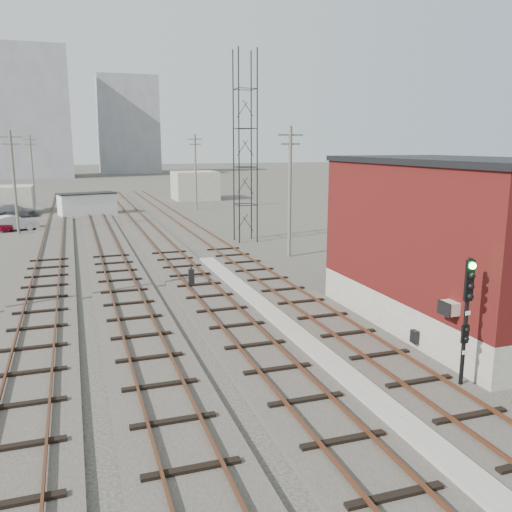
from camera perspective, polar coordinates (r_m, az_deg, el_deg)
name	(u,v)px	position (r m, az deg, el deg)	size (l,w,h in m)	color
ground	(141,210)	(67.68, -12.06, 4.80)	(320.00, 320.00, 0.00)	#282621
track_right	(199,234)	(47.54, -6.02, 2.32)	(3.20, 90.00, 0.39)	#332D28
track_mid_right	(153,236)	(46.84, -10.80, 2.03)	(3.20, 90.00, 0.39)	#332D28
track_mid_left	(104,239)	(46.47, -15.69, 1.73)	(3.20, 90.00, 0.39)	#332D28
track_left	(53,242)	(46.45, -20.61, 1.41)	(3.20, 90.00, 0.39)	#332D28
platform_curb	(282,324)	(23.63, 2.80, -7.20)	(0.90, 28.00, 0.26)	gray
brick_building	(453,243)	(24.54, 20.06, 1.25)	(6.54, 12.20, 7.22)	gray
lattice_tower	(245,148)	(43.84, -1.14, 11.30)	(1.60, 1.60, 15.00)	black
utility_pole_left_b	(14,179)	(52.09, -24.13, 7.38)	(1.80, 0.24, 9.00)	#595147
utility_pole_left_c	(32,168)	(76.99, -22.50, 8.57)	(1.80, 0.24, 9.00)	#595147
utility_pole_right_a	(290,188)	(37.71, 3.58, 7.12)	(1.80, 0.24, 9.00)	#595147
utility_pole_right_b	(196,170)	(66.40, -6.38, 9.02)	(1.80, 0.24, 9.00)	#595147
apartment_left	(21,113)	(142.34, -23.52, 13.62)	(22.00, 14.00, 30.00)	gray
apartment_right	(128,125)	(157.66, -13.33, 13.24)	(16.00, 12.00, 26.00)	gray
shed_right	(195,186)	(78.80, -6.44, 7.38)	(6.00, 6.00, 4.00)	gray
signal_mast	(467,313)	(18.24, 21.32, -5.62)	(0.40, 0.42, 4.34)	gray
switch_stand	(191,278)	(29.82, -6.82, -2.30)	(0.32, 0.32, 1.30)	black
site_trailer	(87,204)	(62.70, -17.33, 5.20)	(6.57, 3.98, 2.58)	silver
car_silver	(14,223)	(54.53, -24.15, 3.19)	(1.50, 4.29, 1.41)	#B7B9C0
car_grey	(15,211)	(64.45, -24.06, 4.35)	(1.99, 4.89, 1.42)	slate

